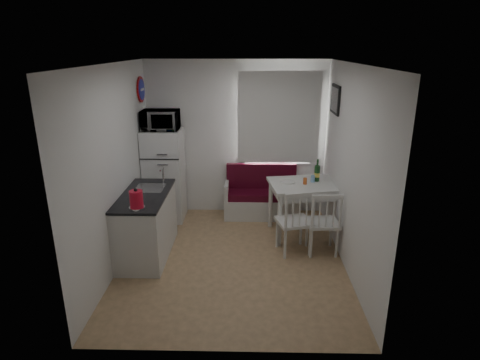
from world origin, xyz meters
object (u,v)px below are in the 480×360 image
Objects in this scene: bench at (261,200)px; microwave at (160,120)px; fridge at (165,175)px; wine_bottle at (317,170)px; dining_table at (307,189)px; chair_right at (324,217)px; kettle at (136,199)px; chair_left at (295,216)px; kitchen_counter at (147,224)px.

bench is 2.13m from microwave.
fridge is 4.48× the size of wine_bottle.
dining_table is 0.32m from wine_bottle.
chair_right is (0.15, -0.67, -0.17)m from dining_table.
dining_table is at bearing 28.22° from kettle.
microwave is 2.56m from wine_bottle.
chair_left reaches higher than bench.
kitchen_counter reaches higher than chair_right.
wine_bottle is (2.45, 0.77, 0.55)m from kitchen_counter.
microwave is at bearing 151.19° from chair_right.
bench is 1.45m from chair_left.
microwave is at bearing -90.00° from fridge.
kettle is 2.73m from wine_bottle.
kitchen_counter is at bearing -90.90° from fridge.
microwave is 1.85m from kettle.
wine_bottle is at bearing 28.61° from kettle.
kitchen_counter is at bearing -140.29° from bench.
chair_left is 0.96m from wine_bottle.
kettle is (0.03, -1.73, -0.66)m from microwave.
kitchen_counter is at bearing 95.28° from kettle.
kettle is at bearing -170.03° from chair_right.
microwave is 1.67× the size of wine_bottle.
bench is at bearing 3.87° from fridge.
microwave reaches higher than fridge.
microwave is at bearing 135.07° from chair_left.
kitchen_counter is 0.79m from kettle.
fridge reaches higher than bench.
kettle is at bearing -160.64° from dining_table.
fridge is (0.02, 1.24, 0.31)m from kitchen_counter.
bench is at bearing 50.10° from kettle.
fridge is 2.49m from wine_bottle.
chair_right is 0.88× the size of microwave.
dining_table is 0.73m from chair_left.
fridge is (-2.28, 0.57, 0.02)m from dining_table.
microwave is (-2.43, 1.19, 1.11)m from chair_right.
bench is at bearing 92.83° from chair_left.
kettle reaches higher than chair_right.
wine_bottle is at bearing 17.52° from kitchen_counter.
dining_table is 2.35m from fridge.
chair_left is 2.39m from fridge.
kettle is at bearing -89.03° from fridge.
fridge reaches higher than chair_right.
kettle is at bearing -89.01° from microwave.
chair_right is 1.47× the size of wine_bottle.
kitchen_counter is 1.28m from fridge.
wine_bottle is at bearing -9.83° from microwave.
kettle is (-2.00, -0.54, 0.44)m from chair_left.
fridge is 5.85× the size of kettle.
wine_bottle reaches higher than chair_right.
kettle reaches higher than chair_left.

